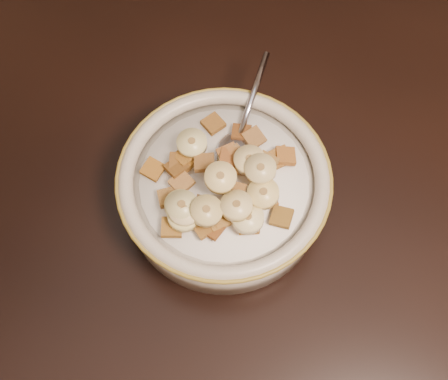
% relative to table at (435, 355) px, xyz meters
% --- Properties ---
extents(table, '(1.44, 0.96, 0.04)m').
position_rel_table_xyz_m(table, '(0.00, 0.00, 0.00)').
color(table, black).
rests_on(table, floor).
extents(cereal_bowl, '(0.21, 0.21, 0.05)m').
position_rel_table_xyz_m(cereal_bowl, '(-0.26, 0.05, 0.05)').
color(cereal_bowl, beige).
rests_on(cereal_bowl, table).
extents(milk, '(0.17, 0.17, 0.00)m').
position_rel_table_xyz_m(milk, '(-0.26, 0.05, 0.07)').
color(milk, white).
rests_on(milk, cereal_bowl).
extents(spoon, '(0.05, 0.06, 0.01)m').
position_rel_table_xyz_m(spoon, '(-0.27, 0.08, 0.07)').
color(spoon, '#A0A4BB').
rests_on(spoon, cereal_bowl).
extents(cereal_square_0, '(0.03, 0.03, 0.01)m').
position_rel_table_xyz_m(cereal_square_0, '(-0.22, 0.10, 0.08)').
color(cereal_square_0, brown).
rests_on(cereal_square_0, milk).
extents(cereal_square_1, '(0.03, 0.03, 0.01)m').
position_rel_table_xyz_m(cereal_square_1, '(-0.31, 0.04, 0.08)').
color(cereal_square_1, brown).
rests_on(cereal_square_1, milk).
extents(cereal_square_2, '(0.02, 0.02, 0.01)m').
position_rel_table_xyz_m(cereal_square_2, '(-0.25, -0.01, 0.08)').
color(cereal_square_2, brown).
rests_on(cereal_square_2, milk).
extents(cereal_square_3, '(0.02, 0.02, 0.01)m').
position_rel_table_xyz_m(cereal_square_3, '(-0.24, 0.03, 0.09)').
color(cereal_square_3, brown).
rests_on(cereal_square_3, milk).
extents(cereal_square_4, '(0.03, 0.03, 0.01)m').
position_rel_table_xyz_m(cereal_square_4, '(-0.29, -0.01, 0.08)').
color(cereal_square_4, brown).
rests_on(cereal_square_4, milk).
extents(cereal_square_5, '(0.03, 0.03, 0.01)m').
position_rel_table_xyz_m(cereal_square_5, '(-0.22, 0.04, 0.08)').
color(cereal_square_5, brown).
rests_on(cereal_square_5, milk).
extents(cereal_square_6, '(0.02, 0.02, 0.01)m').
position_rel_table_xyz_m(cereal_square_6, '(-0.28, -0.01, 0.08)').
color(cereal_square_6, brown).
rests_on(cereal_square_6, milk).
extents(cereal_square_7, '(0.03, 0.03, 0.01)m').
position_rel_table_xyz_m(cereal_square_7, '(-0.27, -0.00, 0.08)').
color(cereal_square_7, brown).
rests_on(cereal_square_7, milk).
extents(cereal_square_8, '(0.03, 0.03, 0.01)m').
position_rel_table_xyz_m(cereal_square_8, '(-0.30, 0.00, 0.08)').
color(cereal_square_8, olive).
rests_on(cereal_square_8, milk).
extents(cereal_square_9, '(0.03, 0.03, 0.01)m').
position_rel_table_xyz_m(cereal_square_9, '(-0.26, 0.07, 0.09)').
color(cereal_square_9, brown).
rests_on(cereal_square_9, milk).
extents(cereal_square_10, '(0.03, 0.03, 0.01)m').
position_rel_table_xyz_m(cereal_square_10, '(-0.27, 0.06, 0.09)').
color(cereal_square_10, brown).
rests_on(cereal_square_10, milk).
extents(cereal_square_11, '(0.03, 0.03, 0.01)m').
position_rel_table_xyz_m(cereal_square_11, '(-0.26, -0.01, 0.08)').
color(cereal_square_11, brown).
rests_on(cereal_square_11, milk).
extents(cereal_square_12, '(0.03, 0.03, 0.01)m').
position_rel_table_xyz_m(cereal_square_12, '(-0.31, 0.03, 0.08)').
color(cereal_square_12, brown).
rests_on(cereal_square_12, milk).
extents(cereal_square_13, '(0.03, 0.03, 0.01)m').
position_rel_table_xyz_m(cereal_square_13, '(-0.30, 0.10, 0.08)').
color(cereal_square_13, brown).
rests_on(cereal_square_13, milk).
extents(cereal_square_14, '(0.03, 0.03, 0.01)m').
position_rel_table_xyz_m(cereal_square_14, '(-0.31, 0.04, 0.08)').
color(cereal_square_14, '#925618').
rests_on(cereal_square_14, milk).
extents(cereal_square_15, '(0.03, 0.03, 0.01)m').
position_rel_table_xyz_m(cereal_square_15, '(-0.25, 0.06, 0.09)').
color(cereal_square_15, olive).
rests_on(cereal_square_15, milk).
extents(cereal_square_16, '(0.02, 0.02, 0.01)m').
position_rel_table_xyz_m(cereal_square_16, '(-0.27, 0.01, 0.09)').
color(cereal_square_16, brown).
rests_on(cereal_square_16, milk).
extents(cereal_square_17, '(0.03, 0.03, 0.01)m').
position_rel_table_xyz_m(cereal_square_17, '(-0.22, 0.01, 0.08)').
color(cereal_square_17, brown).
rests_on(cereal_square_17, milk).
extents(cereal_square_18, '(0.03, 0.03, 0.01)m').
position_rel_table_xyz_m(cereal_square_18, '(-0.27, 0.10, 0.08)').
color(cereal_square_18, brown).
rests_on(cereal_square_18, milk).
extents(cereal_square_19, '(0.03, 0.03, 0.01)m').
position_rel_table_xyz_m(cereal_square_19, '(-0.28, -0.02, 0.08)').
color(cereal_square_19, brown).
rests_on(cereal_square_19, milk).
extents(cereal_square_20, '(0.03, 0.03, 0.01)m').
position_rel_table_xyz_m(cereal_square_20, '(-0.29, 0.05, 0.09)').
color(cereal_square_20, brown).
rests_on(cereal_square_20, milk).
extents(cereal_square_21, '(0.03, 0.03, 0.01)m').
position_rel_table_xyz_m(cereal_square_21, '(-0.30, 0.02, 0.08)').
color(cereal_square_21, olive).
rests_on(cereal_square_21, milk).
extents(cereal_square_22, '(0.03, 0.03, 0.01)m').
position_rel_table_xyz_m(cereal_square_22, '(-0.25, 0.00, 0.08)').
color(cereal_square_22, brown).
rests_on(cereal_square_22, milk).
extents(cereal_square_23, '(0.03, 0.03, 0.01)m').
position_rel_table_xyz_m(cereal_square_23, '(-0.22, 0.09, 0.08)').
color(cereal_square_23, olive).
rests_on(cereal_square_23, milk).
extents(cereal_square_24, '(0.02, 0.02, 0.01)m').
position_rel_table_xyz_m(cereal_square_24, '(-0.33, 0.02, 0.08)').
color(cereal_square_24, brown).
rests_on(cereal_square_24, milk).
extents(cereal_square_25, '(0.02, 0.02, 0.01)m').
position_rel_table_xyz_m(cereal_square_25, '(-0.23, 0.08, 0.08)').
color(cereal_square_25, brown).
rests_on(cereal_square_25, milk).
extents(cereal_square_26, '(0.03, 0.03, 0.01)m').
position_rel_table_xyz_m(cereal_square_26, '(-0.26, 0.10, 0.08)').
color(cereal_square_26, brown).
rests_on(cereal_square_26, milk).
extents(cereal_square_27, '(0.03, 0.03, 0.01)m').
position_rel_table_xyz_m(cereal_square_27, '(-0.27, 0.07, 0.09)').
color(cereal_square_27, '#9D5E30').
rests_on(cereal_square_27, milk).
extents(cereal_square_28, '(0.03, 0.03, 0.01)m').
position_rel_table_xyz_m(cereal_square_28, '(-0.31, 0.05, 0.08)').
color(cereal_square_28, '#9A5D1B').
rests_on(cereal_square_28, milk).
extents(cereal_square_29, '(0.02, 0.02, 0.01)m').
position_rel_table_xyz_m(cereal_square_29, '(-0.19, 0.03, 0.08)').
color(cereal_square_29, brown).
rests_on(cereal_square_29, milk).
extents(banana_slice_0, '(0.04, 0.04, 0.01)m').
position_rel_table_xyz_m(banana_slice_0, '(-0.25, 0.07, 0.10)').
color(banana_slice_0, '#FBDE90').
rests_on(banana_slice_0, milk).
extents(banana_slice_1, '(0.03, 0.03, 0.01)m').
position_rel_table_xyz_m(banana_slice_1, '(-0.22, 0.04, 0.10)').
color(banana_slice_1, '#F8DA7B').
rests_on(banana_slice_1, milk).
extents(banana_slice_2, '(0.04, 0.04, 0.01)m').
position_rel_table_xyz_m(banana_slice_2, '(-0.23, 0.06, 0.10)').
color(banana_slice_2, beige).
rests_on(banana_slice_2, milk).
extents(banana_slice_3, '(0.04, 0.04, 0.01)m').
position_rel_table_xyz_m(banana_slice_3, '(-0.28, -0.01, 0.09)').
color(banana_slice_3, beige).
rests_on(banana_slice_3, milk).
extents(banana_slice_4, '(0.04, 0.04, 0.01)m').
position_rel_table_xyz_m(banana_slice_4, '(-0.26, 0.03, 0.11)').
color(banana_slice_4, '#DBC272').
rests_on(banana_slice_4, milk).
extents(banana_slice_5, '(0.04, 0.04, 0.01)m').
position_rel_table_xyz_m(banana_slice_5, '(-0.28, -0.01, 0.09)').
color(banana_slice_5, '#FFE69C').
rests_on(banana_slice_5, milk).
extents(banana_slice_6, '(0.04, 0.04, 0.01)m').
position_rel_table_xyz_m(banana_slice_6, '(-0.22, 0.01, 0.09)').
color(banana_slice_6, beige).
rests_on(banana_slice_6, milk).
extents(banana_slice_7, '(0.04, 0.04, 0.01)m').
position_rel_table_xyz_m(banana_slice_7, '(-0.28, -0.01, 0.09)').
color(banana_slice_7, beige).
rests_on(banana_slice_7, milk).
extents(banana_slice_8, '(0.04, 0.04, 0.01)m').
position_rel_table_xyz_m(banana_slice_8, '(-0.28, -0.01, 0.10)').
color(banana_slice_8, '#CBC07C').
rests_on(banana_slice_8, milk).
extents(banana_slice_9, '(0.04, 0.04, 0.01)m').
position_rel_table_xyz_m(banana_slice_9, '(-0.31, 0.06, 0.09)').
color(banana_slice_9, '#D3C97B').
rests_on(banana_slice_9, milk).
extents(banana_slice_10, '(0.04, 0.04, 0.01)m').
position_rel_table_xyz_m(banana_slice_10, '(-0.24, 0.02, 0.10)').
color(banana_slice_10, tan).
rests_on(banana_slice_10, milk).
extents(banana_slice_11, '(0.04, 0.04, 0.01)m').
position_rel_table_xyz_m(banana_slice_11, '(-0.26, -0.00, 0.10)').
color(banana_slice_11, tan).
rests_on(banana_slice_11, milk).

